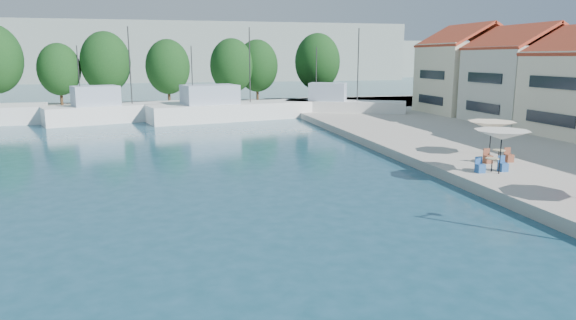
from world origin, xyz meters
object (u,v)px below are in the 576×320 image
object	(u,v)px
trawler_03	(231,110)
umbrella_white	(502,135)
trawler_04	(342,107)
trawler_02	(115,112)
umbrella_cream	(491,125)

from	to	relation	value
trawler_03	umbrella_white	xyz separation A→B (m)	(10.01, -32.28, 1.61)
trawler_03	trawler_04	xyz separation A→B (m)	(12.69, -0.19, 0.00)
trawler_02	trawler_03	world-z (taller)	same
trawler_03	umbrella_cream	bearing A→B (deg)	-77.94
umbrella_white	umbrella_cream	size ratio (longest dim) A/B	0.98
trawler_04	umbrella_cream	world-z (taller)	trawler_04
trawler_03	umbrella_cream	size ratio (longest dim) A/B	6.48
trawler_03	trawler_04	world-z (taller)	same
trawler_04	umbrella_cream	size ratio (longest dim) A/B	4.63
trawler_04	trawler_03	bearing A→B (deg)	-154.50
trawler_03	umbrella_cream	distance (m)	30.31
umbrella_cream	trawler_04	bearing A→B (deg)	90.24
trawler_03	trawler_04	size ratio (longest dim) A/B	1.40
trawler_04	umbrella_white	size ratio (longest dim) A/B	4.72
trawler_03	umbrella_white	bearing A→B (deg)	-85.72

